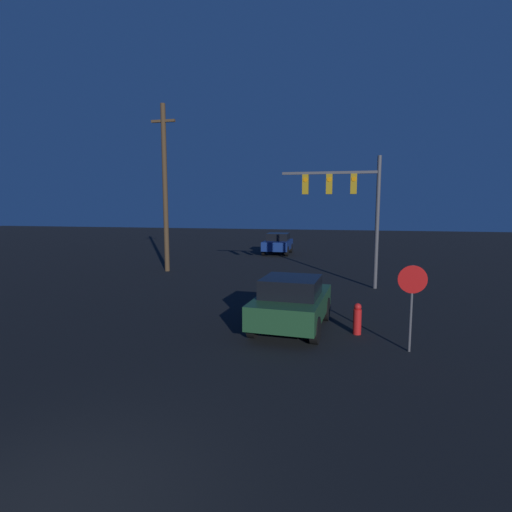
% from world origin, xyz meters
% --- Properties ---
extents(car_near, '(2.22, 3.94, 1.62)m').
position_xyz_m(car_near, '(1.88, 8.05, 0.84)').
color(car_near, '#1E4728').
rests_on(car_near, ground_plane).
extents(car_far, '(2.01, 3.81, 1.62)m').
position_xyz_m(car_far, '(-1.66, 26.94, 0.84)').
color(car_far, navy).
rests_on(car_far, ground_plane).
extents(traffic_signal_mast, '(4.41, 0.30, 5.95)m').
position_xyz_m(traffic_signal_mast, '(3.55, 14.89, 4.08)').
color(traffic_signal_mast, '#4C4C51').
rests_on(traffic_signal_mast, ground_plane).
extents(stop_sign, '(0.72, 0.07, 2.26)m').
position_xyz_m(stop_sign, '(5.10, 6.76, 1.58)').
color(stop_sign, '#4C4C51').
rests_on(stop_sign, ground_plane).
extents(utility_pole, '(1.39, 0.28, 9.35)m').
position_xyz_m(utility_pole, '(-6.57, 17.39, 4.81)').
color(utility_pole, '#4C3823').
rests_on(utility_pole, ground_plane).
extents(fire_hydrant, '(0.24, 0.24, 0.93)m').
position_xyz_m(fire_hydrant, '(3.83, 7.93, 0.46)').
color(fire_hydrant, red).
rests_on(fire_hydrant, ground_plane).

